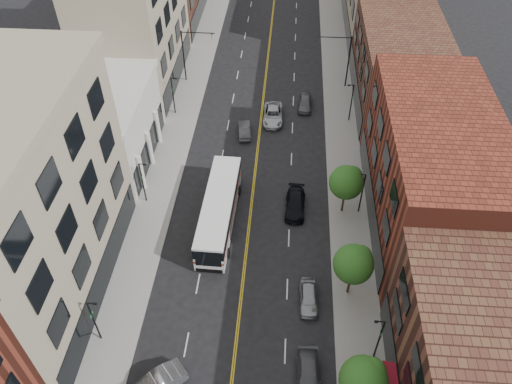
% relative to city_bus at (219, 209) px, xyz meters
% --- Properties ---
extents(sidewalk_left, '(4.00, 110.00, 0.15)m').
position_rel_city_bus_xyz_m(sidewalk_left, '(-7.05, 13.44, -1.85)').
color(sidewalk_left, gray).
rests_on(sidewalk_left, ground).
extents(sidewalk_right, '(4.00, 110.00, 0.15)m').
position_rel_city_bus_xyz_m(sidewalk_right, '(12.95, 13.44, -1.85)').
color(sidewalk_right, gray).
rests_on(sidewalk_right, ground).
extents(bldg_l_tanoffice, '(10.00, 22.00, 18.00)m').
position_rel_city_bus_xyz_m(bldg_l_tanoffice, '(-14.05, -8.56, 7.08)').
color(bldg_l_tanoffice, tan).
rests_on(bldg_l_tanoffice, ground).
extents(bldg_l_white, '(10.00, 14.00, 8.00)m').
position_rel_city_bus_xyz_m(bldg_l_white, '(-14.05, 9.44, 2.08)').
color(bldg_l_white, silver).
rests_on(bldg_l_white, ground).
extents(bldg_l_far_a, '(10.00, 20.00, 18.00)m').
position_rel_city_bus_xyz_m(bldg_l_far_a, '(-14.05, 26.44, 7.08)').
color(bldg_l_far_a, tan).
rests_on(bldg_l_far_a, ground).
extents(bldg_r_mid, '(10.00, 22.00, 12.00)m').
position_rel_city_bus_xyz_m(bldg_r_mid, '(19.95, 2.44, 4.08)').
color(bldg_r_mid, '#5D2418').
rests_on(bldg_r_mid, ground).
extents(bldg_r_far_a, '(10.00, 20.00, 10.00)m').
position_rel_city_bus_xyz_m(bldg_r_far_a, '(19.95, 23.44, 3.08)').
color(bldg_r_far_a, '#522A20').
rests_on(bldg_r_far_a, ground).
extents(tree_r_1, '(3.40, 3.40, 5.59)m').
position_rel_city_bus_xyz_m(tree_r_1, '(12.34, -17.49, 2.21)').
color(tree_r_1, black).
rests_on(tree_r_1, sidewalk_right).
extents(tree_r_2, '(3.40, 3.40, 5.59)m').
position_rel_city_bus_xyz_m(tree_r_2, '(12.34, -7.49, 2.21)').
color(tree_r_2, black).
rests_on(tree_r_2, sidewalk_right).
extents(tree_r_3, '(3.40, 3.40, 5.59)m').
position_rel_city_bus_xyz_m(tree_r_3, '(12.34, 2.51, 2.21)').
color(tree_r_3, black).
rests_on(tree_r_3, sidewalk_right).
extents(lamp_l_1, '(0.81, 0.55, 5.05)m').
position_rel_city_bus_xyz_m(lamp_l_1, '(-8.00, -13.56, 1.05)').
color(lamp_l_1, black).
rests_on(lamp_l_1, sidewalk_left).
extents(lamp_l_2, '(0.81, 0.55, 5.05)m').
position_rel_city_bus_xyz_m(lamp_l_2, '(-8.00, 2.44, 1.05)').
color(lamp_l_2, black).
rests_on(lamp_l_2, sidewalk_left).
extents(lamp_l_3, '(0.81, 0.55, 5.05)m').
position_rel_city_bus_xyz_m(lamp_l_3, '(-8.00, 18.44, 1.05)').
color(lamp_l_3, black).
rests_on(lamp_l_3, sidewalk_left).
extents(lamp_r_1, '(0.81, 0.55, 5.05)m').
position_rel_city_bus_xyz_m(lamp_r_1, '(13.90, -13.56, 1.05)').
color(lamp_r_1, black).
rests_on(lamp_r_1, sidewalk_right).
extents(lamp_r_2, '(0.81, 0.55, 5.05)m').
position_rel_city_bus_xyz_m(lamp_r_2, '(13.90, 2.44, 1.05)').
color(lamp_r_2, black).
rests_on(lamp_r_2, sidewalk_right).
extents(lamp_r_3, '(0.81, 0.55, 5.05)m').
position_rel_city_bus_xyz_m(lamp_r_3, '(13.90, 18.44, 1.05)').
color(lamp_r_3, black).
rests_on(lamp_r_3, sidewalk_right).
extents(signal_mast_left, '(4.49, 0.18, 7.20)m').
position_rel_city_bus_xyz_m(signal_mast_left, '(-7.32, 26.44, 2.72)').
color(signal_mast_left, black).
rests_on(signal_mast_left, sidewalk_left).
extents(signal_mast_right, '(4.49, 0.18, 7.20)m').
position_rel_city_bus_xyz_m(signal_mast_right, '(13.22, 26.44, 2.72)').
color(signal_mast_right, black).
rests_on(signal_mast_right, sidewalk_right).
extents(city_bus, '(3.35, 12.93, 3.31)m').
position_rel_city_bus_xyz_m(city_bus, '(0.00, 0.00, 0.00)').
color(city_bus, white).
rests_on(city_bus, ground).
extents(car_parked_mid, '(1.96, 4.62, 1.33)m').
position_rel_city_bus_xyz_m(car_parked_mid, '(8.75, -15.91, -1.26)').
color(car_parked_mid, '#4B4B50').
rests_on(car_parked_mid, ground).
extents(car_parked_far, '(1.75, 4.02, 1.35)m').
position_rel_city_bus_xyz_m(car_parked_far, '(8.80, -8.77, -1.25)').
color(car_parked_far, '#95979C').
rests_on(car_parked_far, ground).
extents(car_lane_behind, '(1.87, 4.06, 1.29)m').
position_rel_city_bus_xyz_m(car_lane_behind, '(1.15, 14.74, -1.28)').
color(car_lane_behind, '#444449').
rests_on(car_lane_behind, ground).
extents(car_lane_a, '(2.12, 4.93, 1.41)m').
position_rel_city_bus_xyz_m(car_lane_a, '(7.47, 2.44, -1.21)').
color(car_lane_a, black).
rests_on(car_lane_a, ground).
extents(car_lane_b, '(2.57, 5.37, 1.48)m').
position_rel_city_bus_xyz_m(car_lane_b, '(4.45, 18.01, -1.18)').
color(car_lane_b, '#B6BABF').
rests_on(car_lane_b, ground).
extents(car_lane_c, '(1.85, 4.23, 1.42)m').
position_rel_city_bus_xyz_m(car_lane_c, '(8.45, 20.98, -1.21)').
color(car_lane_c, '#55545A').
rests_on(car_lane_c, ground).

